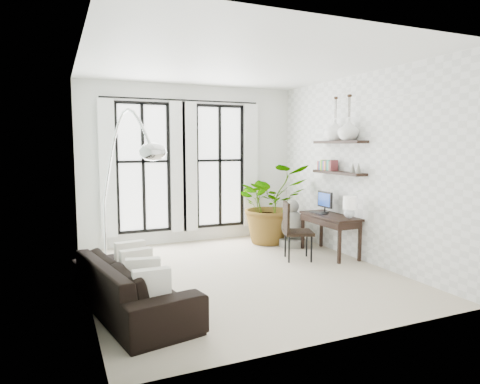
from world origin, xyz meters
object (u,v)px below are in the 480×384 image
desk_chair (293,227)px  arc_lamp (124,150)px  sofa (132,285)px  plant (271,203)px  desk (332,218)px  buddha (292,227)px

desk_chair → arc_lamp: 3.18m
desk_chair → arc_lamp: arc_lamp is taller
sofa → arc_lamp: size_ratio=0.89×
plant → desk_chair: bearing=-101.0°
sofa → desk: desk is taller
plant → desk: bearing=-69.2°
desk → desk_chair: 0.79m
arc_lamp → desk_chair: bearing=5.9°
sofa → buddha: (3.46, 2.11, 0.07)m
plant → desk_chair: 1.38m
desk_chair → buddha: bearing=80.3°
arc_lamp → desk: bearing=4.1°
desk_chair → buddha: size_ratio=1.10×
desk_chair → desk: bearing=17.2°
desk → sofa: bearing=-162.1°
arc_lamp → buddha: size_ratio=2.69×
desk → desk_chair: size_ratio=1.23×
desk_chair → buddha: 1.01m
sofa → buddha: bearing=-69.6°
arc_lamp → buddha: bearing=19.1°
plant → buddha: plant is taller
sofa → plant: (3.23, 2.58, 0.49)m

